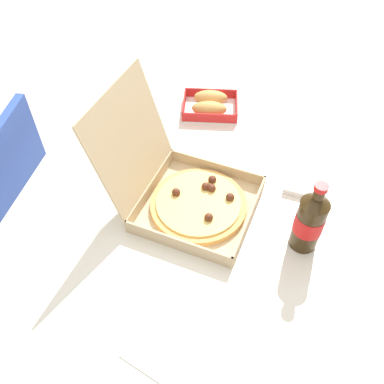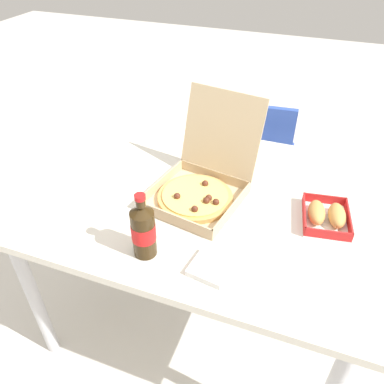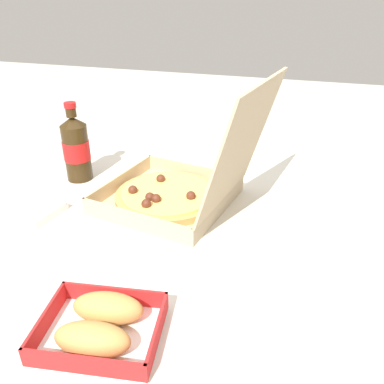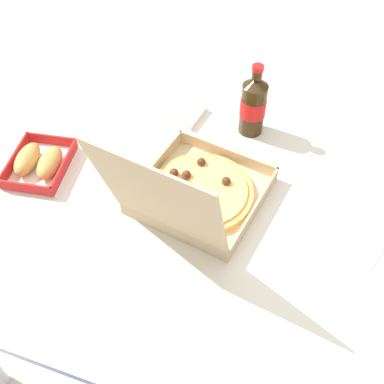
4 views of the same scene
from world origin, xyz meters
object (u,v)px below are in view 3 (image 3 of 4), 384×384
Objects in this scene: bread_side_box at (100,325)px; cola_bottle at (76,148)px; paper_menu at (199,150)px; napkin_pile at (36,210)px; pizza_box_open at (179,189)px.

cola_bottle is (-0.51, -0.34, 0.07)m from bread_side_box.
napkin_pile is (0.52, -0.27, 0.01)m from paper_menu.
cola_bottle is 0.42m from paper_menu.
napkin_pile is (0.21, 0.00, -0.08)m from cola_bottle.
bread_side_box is 1.91× the size of napkin_pile.
bread_side_box is (0.44, 0.02, -0.02)m from pizza_box_open.
cola_bottle is (-0.06, -0.32, 0.05)m from pizza_box_open.
napkin_pile is (-0.30, -0.34, -0.02)m from bread_side_box.
bread_side_box is 0.94× the size of cola_bottle.
napkin_pile is at bearing -8.08° from paper_menu.
bread_side_box is at bearing 33.99° from cola_bottle.
bread_side_box is 0.82m from paper_menu.
bread_side_box reaches higher than napkin_pile.
cola_bottle is at bearing -101.12° from pizza_box_open.
bread_side_box is at bearing 48.83° from napkin_pile.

